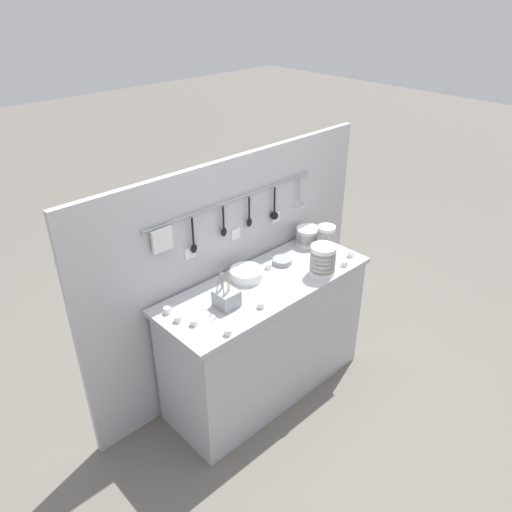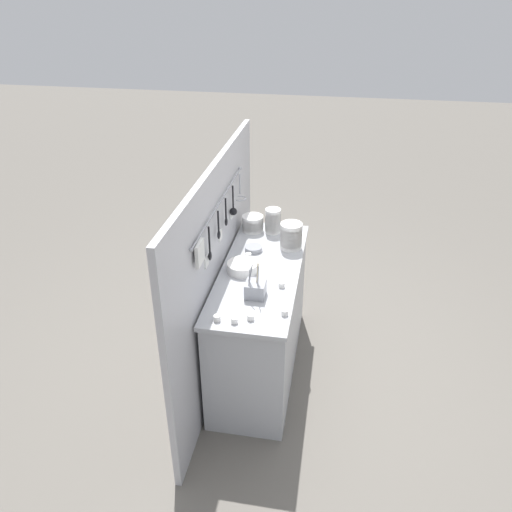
{
  "view_description": "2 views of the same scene",
  "coord_description": "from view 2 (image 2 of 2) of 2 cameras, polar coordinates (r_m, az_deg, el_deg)",
  "views": [
    {
      "loc": [
        -1.85,
        -1.87,
        2.57
      ],
      "look_at": [
        -0.05,
        0.04,
        1.07
      ],
      "focal_mm": 35.0,
      "sensor_mm": 36.0,
      "label": 1
    },
    {
      "loc": [
        -2.93,
        -0.48,
        2.66
      ],
      "look_at": [
        -0.07,
        0.02,
        1.02
      ],
      "focal_mm": 35.0,
      "sensor_mm": 36.0,
      "label": 2
    }
  ],
  "objects": [
    {
      "name": "ground_plane",
      "position": [
        3.99,
        0.49,
        -12.33
      ],
      "size": [
        20.0,
        20.0,
        0.0
      ],
      "primitive_type": "plane",
      "color": "#666059"
    },
    {
      "name": "counter",
      "position": [
        3.71,
        0.52,
        -7.25
      ],
      "size": [
        1.46,
        0.54,
        0.88
      ],
      "color": "#ADAFB5",
      "rests_on": "ground"
    },
    {
      "name": "back_wall",
      "position": [
        3.56,
        -4.32,
        -1.92
      ],
      "size": [
        2.26,
        0.11,
        1.62
      ],
      "color": "#B2B2B7",
      "rests_on": "ground"
    },
    {
      "name": "bowl_stack_tall_left",
      "position": [
        3.92,
        1.98,
        4.04
      ],
      "size": [
        0.12,
        0.12,
        0.2
      ],
      "color": "white",
      "rests_on": "counter"
    },
    {
      "name": "bowl_stack_nested_right",
      "position": [
        3.96,
        -0.38,
        3.76
      ],
      "size": [
        0.17,
        0.17,
        0.12
      ],
      "color": "white",
      "rests_on": "counter"
    },
    {
      "name": "bowl_stack_wide_centre",
      "position": [
        3.69,
        4.03,
        2.31
      ],
      "size": [
        0.16,
        0.16,
        0.2
      ],
      "color": "white",
      "rests_on": "counter"
    },
    {
      "name": "plate_stack",
      "position": [
        3.42,
        -1.56,
        -1.28
      ],
      "size": [
        0.21,
        0.21,
        0.07
      ],
      "color": "white",
      "rests_on": "counter"
    },
    {
      "name": "steel_mixing_bowl",
      "position": [
        3.68,
        -0.28,
        0.85
      ],
      "size": [
        0.13,
        0.13,
        0.03
      ],
      "color": "#93969E",
      "rests_on": "counter"
    },
    {
      "name": "cutlery_caddy",
      "position": [
        3.15,
        -0.07,
        -3.8
      ],
      "size": [
        0.13,
        0.13,
        0.25
      ],
      "color": "#93969E",
      "rests_on": "counter"
    },
    {
      "name": "cup_beside_plates",
      "position": [
        3.89,
        4.88,
        2.42
      ],
      "size": [
        0.04,
        0.04,
        0.04
      ],
      "color": "white",
      "rests_on": "counter"
    },
    {
      "name": "cup_back_left",
      "position": [
        2.97,
        -0.62,
        -7.0
      ],
      "size": [
        0.04,
        0.04,
        0.04
      ],
      "color": "white",
      "rests_on": "counter"
    },
    {
      "name": "cup_by_caddy",
      "position": [
        2.94,
        -2.48,
        -7.34
      ],
      "size": [
        0.04,
        0.04,
        0.04
      ],
      "color": "white",
      "rests_on": "counter"
    },
    {
      "name": "cup_mid_row",
      "position": [
        2.97,
        -4.47,
        -7.09
      ],
      "size": [
        0.04,
        0.04,
        0.04
      ],
      "color": "white",
      "rests_on": "counter"
    },
    {
      "name": "cup_edge_far",
      "position": [
        3.26,
        2.95,
        -3.29
      ],
      "size": [
        0.04,
        0.04,
        0.04
      ],
      "color": "white",
      "rests_on": "counter"
    },
    {
      "name": "cup_edge_near",
      "position": [
        3.01,
        3.3,
        -6.45
      ],
      "size": [
        0.04,
        0.04,
        0.04
      ],
      "color": "white",
      "rests_on": "counter"
    },
    {
      "name": "cup_front_left",
      "position": [
        4.01,
        4.35,
        3.3
      ],
      "size": [
        0.04,
        0.04,
        0.04
      ],
      "color": "white",
      "rests_on": "counter"
    },
    {
      "name": "cup_back_right",
      "position": [
        3.59,
        -0.86,
        0.04
      ],
      "size": [
        0.04,
        0.04,
        0.04
      ],
      "color": "white",
      "rests_on": "counter"
    }
  ]
}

